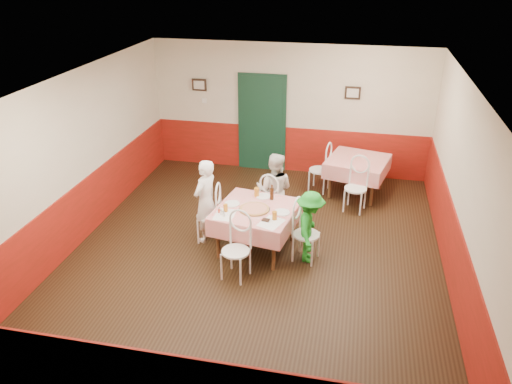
% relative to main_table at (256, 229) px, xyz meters
% --- Properties ---
extents(floor, '(7.00, 7.00, 0.00)m').
position_rel_main_table_xyz_m(floor, '(0.02, -0.07, -0.38)').
color(floor, black).
rests_on(floor, ground).
extents(ceiling, '(7.00, 7.00, 0.00)m').
position_rel_main_table_xyz_m(ceiling, '(0.02, -0.07, 2.42)').
color(ceiling, white).
rests_on(ceiling, back_wall).
extents(back_wall, '(6.00, 0.10, 2.80)m').
position_rel_main_table_xyz_m(back_wall, '(0.02, 3.43, 1.02)').
color(back_wall, beige).
rests_on(back_wall, ground).
extents(front_wall, '(6.00, 0.10, 2.80)m').
position_rel_main_table_xyz_m(front_wall, '(0.02, -3.57, 1.02)').
color(front_wall, beige).
rests_on(front_wall, ground).
extents(left_wall, '(0.10, 7.00, 2.80)m').
position_rel_main_table_xyz_m(left_wall, '(-2.98, -0.07, 1.02)').
color(left_wall, beige).
rests_on(left_wall, ground).
extents(right_wall, '(0.10, 7.00, 2.80)m').
position_rel_main_table_xyz_m(right_wall, '(3.02, -0.07, 1.02)').
color(right_wall, beige).
rests_on(right_wall, ground).
extents(wainscot_back, '(6.00, 0.03, 1.00)m').
position_rel_main_table_xyz_m(wainscot_back, '(0.02, 3.41, 0.12)').
color(wainscot_back, maroon).
rests_on(wainscot_back, ground).
extents(wainscot_left, '(0.03, 7.00, 1.00)m').
position_rel_main_table_xyz_m(wainscot_left, '(-2.97, -0.07, 0.12)').
color(wainscot_left, maroon).
rests_on(wainscot_left, ground).
extents(wainscot_right, '(0.03, 7.00, 1.00)m').
position_rel_main_table_xyz_m(wainscot_right, '(3.00, -0.07, 0.12)').
color(wainscot_right, maroon).
rests_on(wainscot_right, ground).
extents(door, '(0.96, 0.06, 2.10)m').
position_rel_main_table_xyz_m(door, '(-0.58, 3.38, 0.68)').
color(door, black).
rests_on(door, ground).
extents(picture_left, '(0.32, 0.03, 0.26)m').
position_rel_main_table_xyz_m(picture_left, '(-1.98, 3.38, 1.48)').
color(picture_left, black).
rests_on(picture_left, back_wall).
extents(picture_right, '(0.32, 0.03, 0.26)m').
position_rel_main_table_xyz_m(picture_right, '(1.32, 3.38, 1.48)').
color(picture_right, black).
rests_on(picture_right, back_wall).
extents(thermostat, '(0.10, 0.03, 0.10)m').
position_rel_main_table_xyz_m(thermostat, '(-1.88, 3.38, 1.12)').
color(thermostat, white).
rests_on(thermostat, back_wall).
extents(main_table, '(1.40, 1.40, 0.77)m').
position_rel_main_table_xyz_m(main_table, '(0.00, 0.00, 0.00)').
color(main_table, red).
rests_on(main_table, ground).
extents(second_table, '(1.35, 1.35, 0.77)m').
position_rel_main_table_xyz_m(second_table, '(1.55, 2.49, 0.00)').
color(second_table, red).
rests_on(second_table, ground).
extents(chair_left, '(0.45, 0.45, 0.90)m').
position_rel_main_table_xyz_m(chair_left, '(-0.84, 0.13, 0.08)').
color(chair_left, white).
rests_on(chair_left, ground).
extents(chair_right, '(0.50, 0.50, 0.90)m').
position_rel_main_table_xyz_m(chair_right, '(0.84, -0.13, 0.08)').
color(chair_right, white).
rests_on(chair_right, ground).
extents(chair_far, '(0.51, 0.51, 0.90)m').
position_rel_main_table_xyz_m(chair_far, '(0.13, 0.84, 0.08)').
color(chair_far, white).
rests_on(chair_far, ground).
extents(chair_near, '(0.51, 0.51, 0.90)m').
position_rel_main_table_xyz_m(chair_near, '(-0.13, -0.84, 0.08)').
color(chair_near, white).
rests_on(chair_near, ground).
extents(chair_second_a, '(0.51, 0.51, 0.90)m').
position_rel_main_table_xyz_m(chair_second_a, '(0.80, 2.49, 0.08)').
color(chair_second_a, white).
rests_on(chair_second_a, ground).
extents(chair_second_b, '(0.51, 0.51, 0.90)m').
position_rel_main_table_xyz_m(chair_second_b, '(1.55, 1.74, 0.08)').
color(chair_second_b, white).
rests_on(chair_second_b, ground).
extents(pizza, '(0.54, 0.54, 0.03)m').
position_rel_main_table_xyz_m(pizza, '(-0.02, -0.05, 0.40)').
color(pizza, '#B74723').
rests_on(pizza, main_table).
extents(plate_left, '(0.29, 0.29, 0.01)m').
position_rel_main_table_xyz_m(plate_left, '(-0.41, 0.06, 0.39)').
color(plate_left, white).
rests_on(plate_left, main_table).
extents(plate_right, '(0.29, 0.29, 0.01)m').
position_rel_main_table_xyz_m(plate_right, '(0.43, -0.06, 0.39)').
color(plate_right, white).
rests_on(plate_right, main_table).
extents(plate_far, '(0.29, 0.29, 0.01)m').
position_rel_main_table_xyz_m(plate_far, '(0.04, 0.44, 0.39)').
color(plate_far, white).
rests_on(plate_far, main_table).
extents(glass_a, '(0.08, 0.08, 0.13)m').
position_rel_main_table_xyz_m(glass_a, '(-0.45, -0.21, 0.45)').
color(glass_a, '#BF7219').
rests_on(glass_a, main_table).
extents(glass_b, '(0.09, 0.09, 0.14)m').
position_rel_main_table_xyz_m(glass_b, '(0.36, -0.30, 0.45)').
color(glass_b, '#BF7219').
rests_on(glass_b, main_table).
extents(glass_c, '(0.09, 0.09, 0.15)m').
position_rel_main_table_xyz_m(glass_c, '(-0.08, 0.43, 0.46)').
color(glass_c, '#BF7219').
rests_on(glass_c, main_table).
extents(beer_bottle, '(0.07, 0.07, 0.24)m').
position_rel_main_table_xyz_m(beer_bottle, '(0.19, 0.37, 0.50)').
color(beer_bottle, '#381C0A').
rests_on(beer_bottle, main_table).
extents(shaker_a, '(0.04, 0.04, 0.09)m').
position_rel_main_table_xyz_m(shaker_a, '(-0.48, -0.33, 0.43)').
color(shaker_a, silver).
rests_on(shaker_a, main_table).
extents(shaker_b, '(0.04, 0.04, 0.09)m').
position_rel_main_table_xyz_m(shaker_b, '(-0.43, -0.38, 0.43)').
color(shaker_b, silver).
rests_on(shaker_b, main_table).
extents(shaker_c, '(0.04, 0.04, 0.09)m').
position_rel_main_table_xyz_m(shaker_c, '(-0.54, -0.27, 0.43)').
color(shaker_c, '#B23319').
rests_on(shaker_c, main_table).
extents(menu_left, '(0.31, 0.41, 0.00)m').
position_rel_main_table_xyz_m(menu_left, '(-0.43, -0.31, 0.39)').
color(menu_left, white).
rests_on(menu_left, main_table).
extents(menu_right, '(0.42, 0.48, 0.00)m').
position_rel_main_table_xyz_m(menu_right, '(0.32, -0.42, 0.39)').
color(menu_right, white).
rests_on(menu_right, main_table).
extents(wallet, '(0.12, 0.11, 0.02)m').
position_rel_main_table_xyz_m(wallet, '(0.23, -0.37, 0.40)').
color(wallet, black).
rests_on(wallet, main_table).
extents(diner_left, '(0.51, 0.62, 1.45)m').
position_rel_main_table_xyz_m(diner_left, '(-0.89, 0.14, 0.35)').
color(diner_left, gray).
rests_on(diner_left, ground).
extents(diner_far, '(0.69, 0.55, 1.37)m').
position_rel_main_table_xyz_m(diner_far, '(0.14, 0.89, 0.31)').
color(diner_far, gray).
rests_on(diner_far, ground).
extents(diner_right, '(0.47, 0.79, 1.19)m').
position_rel_main_table_xyz_m(diner_right, '(0.89, -0.14, 0.22)').
color(diner_right, gray).
rests_on(diner_right, ground).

